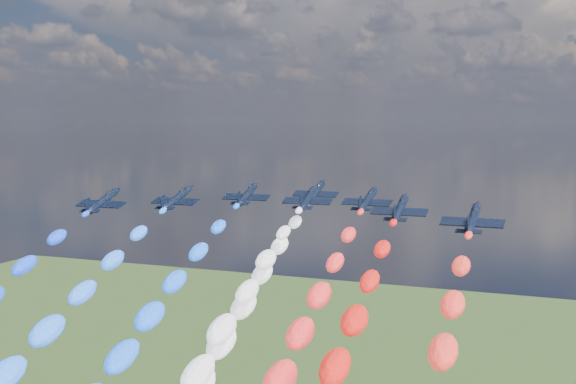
% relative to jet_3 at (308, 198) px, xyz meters
% --- Properties ---
extents(jet_0, '(9.67, 13.07, 6.66)m').
position_rel_jet_3_xyz_m(jet_0, '(-34.25, -18.01, 0.00)').
color(jet_0, black).
extents(jet_1, '(10.14, 13.42, 6.66)m').
position_rel_jet_3_xyz_m(jet_1, '(-23.55, -9.32, 0.00)').
color(jet_1, black).
extents(jet_2, '(10.12, 13.40, 6.66)m').
position_rel_jet_3_xyz_m(jet_2, '(-13.86, 2.25, 0.00)').
color(jet_2, black).
extents(jet_3, '(10.24, 13.49, 6.66)m').
position_rel_jet_3_xyz_m(jet_3, '(0.00, 0.00, 0.00)').
color(jet_3, black).
extents(jet_4, '(9.88, 13.23, 6.66)m').
position_rel_jet_3_xyz_m(jet_4, '(-2.58, 12.96, 0.00)').
color(jet_4, black).
extents(jet_5, '(10.14, 13.41, 6.66)m').
position_rel_jet_3_xyz_m(jet_5, '(11.29, 1.90, 0.00)').
color(jet_5, black).
extents(jet_6, '(9.59, 13.02, 6.66)m').
position_rel_jet_3_xyz_m(jet_6, '(19.84, -9.45, 0.00)').
color(jet_6, black).
extents(jet_7, '(9.94, 13.27, 6.66)m').
position_rel_jet_3_xyz_m(jet_7, '(32.84, -18.20, 0.00)').
color(jet_7, black).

